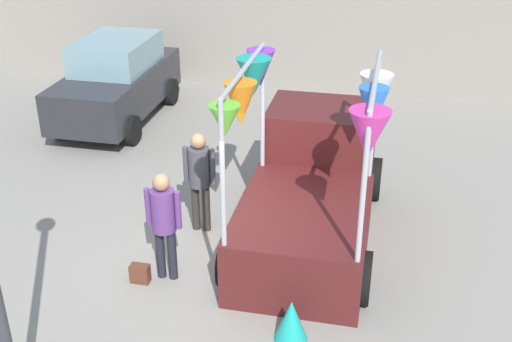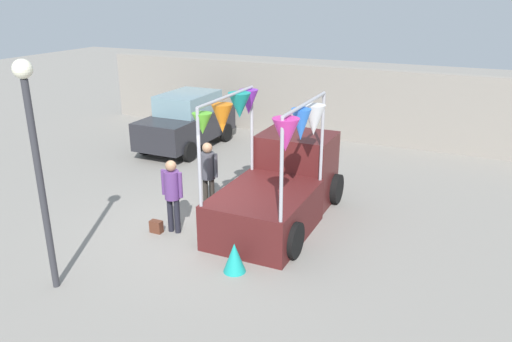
{
  "view_description": "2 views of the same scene",
  "coord_description": "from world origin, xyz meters",
  "px_view_note": "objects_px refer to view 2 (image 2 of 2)",
  "views": [
    {
      "loc": [
        2.41,
        -7.72,
        5.64
      ],
      "look_at": [
        0.62,
        0.43,
        1.46
      ],
      "focal_mm": 45.0,
      "sensor_mm": 36.0,
      "label": 1
    },
    {
      "loc": [
        5.36,
        -8.84,
        5.11
      ],
      "look_at": [
        1.04,
        0.58,
        1.36
      ],
      "focal_mm": 35.0,
      "sensor_mm": 36.0,
      "label": 2
    }
  ],
  "objects_px": {
    "handbag": "(156,227)",
    "street_lamp": "(35,147)",
    "vendor_truck": "(281,181)",
    "person_vendor": "(208,170)",
    "person_customer": "(172,189)",
    "folded_kite_bundle_teal": "(234,257)",
    "parked_car": "(187,121)"
  },
  "relations": [
    {
      "from": "parked_car",
      "to": "person_customer",
      "type": "xyz_separation_m",
      "value": [
        3.17,
        -5.67,
        0.08
      ]
    },
    {
      "from": "handbag",
      "to": "street_lamp",
      "type": "relative_size",
      "value": 0.07
    },
    {
      "from": "person_vendor",
      "to": "handbag",
      "type": "xyz_separation_m",
      "value": [
        -0.45,
        -1.59,
        -0.91
      ]
    },
    {
      "from": "person_customer",
      "to": "person_vendor",
      "type": "xyz_separation_m",
      "value": [
        0.1,
        1.39,
        0.02
      ]
    },
    {
      "from": "person_vendor",
      "to": "street_lamp",
      "type": "distance_m",
      "value": 4.55
    },
    {
      "from": "vendor_truck",
      "to": "folded_kite_bundle_teal",
      "type": "distance_m",
      "value": 2.77
    },
    {
      "from": "person_vendor",
      "to": "person_customer",
      "type": "bearing_deg",
      "value": -94.29
    },
    {
      "from": "person_vendor",
      "to": "parked_car",
      "type": "bearing_deg",
      "value": 127.45
    },
    {
      "from": "street_lamp",
      "to": "handbag",
      "type": "bearing_deg",
      "value": 81.2
    },
    {
      "from": "person_customer",
      "to": "person_vendor",
      "type": "bearing_deg",
      "value": 85.71
    },
    {
      "from": "vendor_truck",
      "to": "parked_car",
      "type": "bearing_deg",
      "value": 142.22
    },
    {
      "from": "folded_kite_bundle_teal",
      "to": "street_lamp",
      "type": "bearing_deg",
      "value": -146.36
    },
    {
      "from": "vendor_truck",
      "to": "handbag",
      "type": "relative_size",
      "value": 14.54
    },
    {
      "from": "person_vendor",
      "to": "street_lamp",
      "type": "xyz_separation_m",
      "value": [
        -0.85,
        -4.17,
        1.63
      ]
    },
    {
      "from": "person_customer",
      "to": "vendor_truck",
      "type": "bearing_deg",
      "value": 43.15
    },
    {
      "from": "vendor_truck",
      "to": "street_lamp",
      "type": "relative_size",
      "value": 0.99
    },
    {
      "from": "folded_kite_bundle_teal",
      "to": "parked_car",
      "type": "bearing_deg",
      "value": 128.02
    },
    {
      "from": "vendor_truck",
      "to": "person_vendor",
      "type": "height_order",
      "value": "vendor_truck"
    },
    {
      "from": "handbag",
      "to": "folded_kite_bundle_teal",
      "type": "xyz_separation_m",
      "value": [
        2.35,
        -0.75,
        0.16
      ]
    },
    {
      "from": "person_customer",
      "to": "folded_kite_bundle_teal",
      "type": "relative_size",
      "value": 2.82
    },
    {
      "from": "person_vendor",
      "to": "vendor_truck",
      "type": "bearing_deg",
      "value": 11.7
    },
    {
      "from": "street_lamp",
      "to": "folded_kite_bundle_teal",
      "type": "height_order",
      "value": "street_lamp"
    },
    {
      "from": "folded_kite_bundle_teal",
      "to": "person_vendor",
      "type": "bearing_deg",
      "value": 129.03
    },
    {
      "from": "vendor_truck",
      "to": "folded_kite_bundle_teal",
      "type": "height_order",
      "value": "vendor_truck"
    },
    {
      "from": "person_customer",
      "to": "folded_kite_bundle_teal",
      "type": "xyz_separation_m",
      "value": [
        2.0,
        -0.95,
        -0.72
      ]
    },
    {
      "from": "parked_car",
      "to": "person_vendor",
      "type": "relative_size",
      "value": 2.32
    },
    {
      "from": "vendor_truck",
      "to": "person_customer",
      "type": "xyz_separation_m",
      "value": [
        -1.87,
        -1.76,
        0.12
      ]
    },
    {
      "from": "parked_car",
      "to": "street_lamp",
      "type": "height_order",
      "value": "street_lamp"
    },
    {
      "from": "parked_car",
      "to": "street_lamp",
      "type": "relative_size",
      "value": 0.97
    },
    {
      "from": "parked_car",
      "to": "folded_kite_bundle_teal",
      "type": "xyz_separation_m",
      "value": [
        5.17,
        -6.61,
        -0.64
      ]
    },
    {
      "from": "handbag",
      "to": "street_lamp",
      "type": "bearing_deg",
      "value": -98.8
    },
    {
      "from": "handbag",
      "to": "vendor_truck",
      "type": "bearing_deg",
      "value": 41.34
    }
  ]
}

